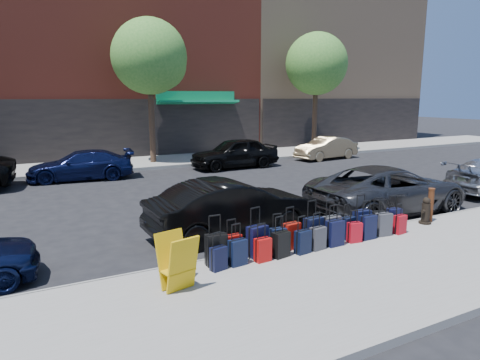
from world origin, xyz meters
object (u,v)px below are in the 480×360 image
fire_hydrant (426,211)px  car_near_1 (232,208)px  suitcase_front_5 (313,232)px  car_far_3 (326,148)px  tree_right (318,66)px  display_rack (177,262)px  bollard (431,205)px  car_far_1 (81,165)px  car_far_2 (235,153)px  tree_center (152,59)px  car_near_2 (389,189)px

fire_hydrant → car_near_1: (-4.85, 1.93, 0.24)m
fire_hydrant → suitcase_front_5: bearing=167.6°
suitcase_front_5 → car_far_3: bearing=42.9°
suitcase_front_5 → tree_right: bearing=45.2°
display_rack → bollard: bearing=-6.9°
car_far_1 → car_far_2: bearing=94.6°
suitcase_front_5 → car_far_2: size_ratio=0.24×
tree_right → car_far_3: (-1.27, -2.62, -4.78)m
tree_center → car_far_2: 6.36m
tree_center → car_near_1: (-1.75, -12.42, -4.69)m
bollard → car_far_3: bearing=63.2°
display_rack → car_far_3: size_ratio=0.26×
display_rack → car_near_2: car_near_2 is taller
suitcase_front_5 → car_near_2: size_ratio=0.20×
tree_center → display_rack: size_ratio=7.28×
car_far_1 → car_far_3: car_far_3 is taller
suitcase_front_5 → car_near_1: (-1.10, 1.92, 0.24)m
tree_center → fire_hydrant: size_ratio=10.06×
car_far_1 → bollard: bearing=39.5°
fire_hydrant → car_near_1: car_near_1 is taller
display_rack → car_far_2: (7.34, 12.10, 0.11)m
car_near_2 → car_far_3: bearing=-29.6°
car_near_1 → car_near_2: 5.26m
car_far_3 → car_far_1: bearing=-95.6°
car_far_1 → car_far_3: size_ratio=1.13×
fire_hydrant → bollard: 0.28m
tree_right → car_near_2: (-6.99, -12.65, -4.69)m
car_far_3 → car_near_2: bearing=-35.4°
tree_right → car_far_3: size_ratio=1.88×
fire_hydrant → car_near_2: 1.77m
car_near_1 → car_far_1: size_ratio=1.01×
car_near_2 → car_far_3: size_ratio=1.35×
car_far_3 → fire_hydrant: bearing=-33.3°
car_far_1 → car_far_2: size_ratio=0.98×
tree_right → car_far_2: tree_right is taller
car_far_2 → suitcase_front_5: bearing=-19.5°
tree_right → car_far_1: tree_right is taller
car_far_2 → car_far_3: car_far_2 is taller
car_near_2 → car_far_2: 9.71m
tree_center → car_far_1: 6.83m
car_near_1 → car_far_3: bearing=-50.4°
bollard → car_far_1: (-7.43, 11.66, -0.00)m
tree_right → car_far_2: (-7.32, -2.94, -4.66)m
suitcase_front_5 → car_far_3: size_ratio=0.27×
suitcase_front_5 → fire_hydrant: (3.75, -0.01, 0.00)m
tree_right → fire_hydrant: (-7.40, -14.36, -4.93)m
tree_right → bollard: (-7.16, -14.31, -4.78)m
display_rack → car_far_2: size_ratio=0.23×
tree_center → car_near_1: size_ratio=1.65×
car_near_2 → car_far_3: 11.55m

